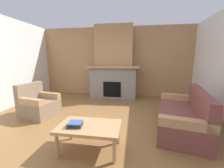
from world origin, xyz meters
TOP-DOWN VIEW (x-y plane):
  - ground at (0.00, 0.00)m, footprint 9.00×9.00m
  - wall_back_wood_panel at (0.00, 3.00)m, footprint 6.00×0.12m
  - fireplace at (0.00, 2.62)m, footprint 1.90×0.82m
  - couch at (1.83, 0.34)m, footprint 1.20×1.94m
  - armchair at (-1.69, 0.51)m, footprint 0.88×0.88m
  - coffee_table at (0.09, -0.65)m, footprint 1.00×0.60m
  - book_stack_near_edge at (-0.13, -0.71)m, footprint 0.26×0.25m

SIDE VIEW (x-z plane):
  - ground at x=0.00m, z-range 0.00..0.00m
  - couch at x=1.83m, z-range -0.14..0.71m
  - armchair at x=-1.69m, z-range -0.13..0.72m
  - coffee_table at x=0.09m, z-range 0.16..0.59m
  - book_stack_near_edge at x=-0.13m, z-range 0.43..0.50m
  - fireplace at x=0.00m, z-range -0.19..2.51m
  - wall_back_wood_panel at x=0.00m, z-range 0.00..2.70m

